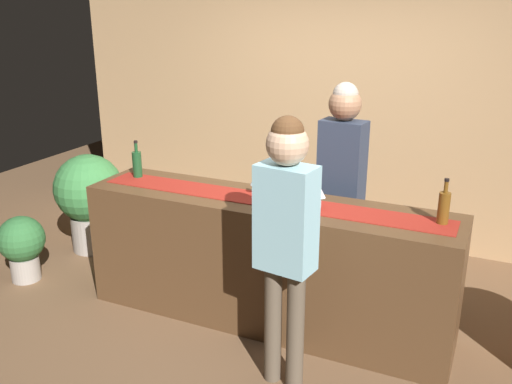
% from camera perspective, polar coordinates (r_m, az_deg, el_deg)
% --- Properties ---
extents(ground_plane, '(10.00, 10.00, 0.00)m').
position_cam_1_polar(ground_plane, '(4.42, 0.96, -12.77)').
color(ground_plane, brown).
extents(back_wall, '(6.00, 0.12, 2.90)m').
position_cam_1_polar(back_wall, '(5.63, 8.98, 9.75)').
color(back_wall, tan).
rests_on(back_wall, ground).
extents(bar_counter, '(2.75, 0.60, 0.97)m').
position_cam_1_polar(bar_counter, '(4.19, 1.00, -7.10)').
color(bar_counter, '#543821').
rests_on(bar_counter, ground).
extents(counter_runner_cloth, '(2.61, 0.28, 0.01)m').
position_cam_1_polar(counter_runner_cloth, '(4.00, 1.04, -0.79)').
color(counter_runner_cloth, maroon).
rests_on(counter_runner_cloth, bar_counter).
extents(wine_bottle_green, '(0.07, 0.07, 0.30)m').
position_cam_1_polar(wine_bottle_green, '(4.59, -12.01, 2.83)').
color(wine_bottle_green, '#194723').
rests_on(wine_bottle_green, bar_counter).
extents(wine_bottle_amber, '(0.07, 0.07, 0.30)m').
position_cam_1_polar(wine_bottle_amber, '(3.73, 18.57, -1.48)').
color(wine_bottle_amber, brown).
rests_on(wine_bottle_amber, bar_counter).
extents(wine_glass_near_customer, '(0.07, 0.07, 0.14)m').
position_cam_1_polar(wine_glass_near_customer, '(4.07, -0.13, 1.10)').
color(wine_glass_near_customer, silver).
rests_on(wine_glass_near_customer, bar_counter).
extents(wine_glass_mid_counter, '(0.07, 0.07, 0.14)m').
position_cam_1_polar(wine_glass_mid_counter, '(3.83, 6.62, -0.18)').
color(wine_glass_mid_counter, silver).
rests_on(wine_glass_mid_counter, bar_counter).
extents(bartender, '(0.36, 0.25, 1.76)m').
position_cam_1_polar(bartender, '(4.36, 8.72, 2.37)').
color(bartender, '#26262B').
rests_on(bartender, ground).
extents(customer_sipping, '(0.36, 0.25, 1.73)m').
position_cam_1_polar(customer_sipping, '(3.26, 3.06, -3.58)').
color(customer_sipping, brown).
rests_on(customer_sipping, ground).
extents(potted_plant_tall, '(0.65, 0.65, 0.95)m').
position_cam_1_polar(potted_plant_tall, '(5.60, -16.61, -0.36)').
color(potted_plant_tall, '#9E9389').
rests_on(potted_plant_tall, ground).
extents(potted_plant_small, '(0.40, 0.40, 0.58)m').
position_cam_1_polar(potted_plant_small, '(5.24, -22.73, -4.90)').
color(potted_plant_small, '#9E9389').
rests_on(potted_plant_small, ground).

